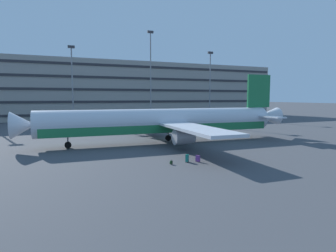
{
  "coord_description": "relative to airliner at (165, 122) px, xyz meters",
  "views": [
    {
      "loc": [
        -17.95,
        -41.25,
        6.88
      ],
      "look_at": [
        -2.82,
        -5.66,
        3.0
      ],
      "focal_mm": 30.53,
      "sensor_mm": 36.0,
      "label": 1
    }
  ],
  "objects": [
    {
      "name": "backpack_small",
      "position": [
        -4.98,
        -13.48,
        -2.94
      ],
      "size": [
        0.39,
        0.35,
        0.49
      ],
      "color": "#264C26",
      "rests_on": "ground_plane"
    },
    {
      "name": "airliner",
      "position": [
        0.0,
        0.0,
        0.0
      ],
      "size": [
        42.12,
        34.1,
        10.73
      ],
      "color": "silver",
      "rests_on": "ground_plane"
    },
    {
      "name": "terminal_structure",
      "position": [
        1.4,
        55.98,
        6.14
      ],
      "size": [
        124.7,
        14.43,
        18.58
      ],
      "color": "gray",
      "rests_on": "ground_plane"
    },
    {
      "name": "light_mast_center_left",
      "position": [
        12.69,
        42.2,
        11.89
      ],
      "size": [
        1.8,
        0.5,
        26.58
      ],
      "color": "gray",
      "rests_on": "ground_plane"
    },
    {
      "name": "suitcase_navy",
      "position": [
        -2.96,
        -13.16,
        -2.72
      ],
      "size": [
        0.47,
        0.47,
        0.92
      ],
      "color": "#147266",
      "rests_on": "ground_plane"
    },
    {
      "name": "suitcase_red",
      "position": [
        -1.87,
        -13.53,
        -2.77
      ],
      "size": [
        0.4,
        0.52,
        0.83
      ],
      "color": "#72388C",
      "rests_on": "ground_plane"
    },
    {
      "name": "ground_plane",
      "position": [
        1.4,
        1.35,
        -3.15
      ],
      "size": [
        600.0,
        600.0,
        0.0
      ],
      "primitive_type": "plane",
      "color": "#424449"
    },
    {
      "name": "light_mast_center_right",
      "position": [
        33.44,
        42.2,
        9.44
      ],
      "size": [
        1.8,
        0.5,
        21.79
      ],
      "color": "gray",
      "rests_on": "ground_plane"
    },
    {
      "name": "light_mast_left",
      "position": [
        -9.86,
        42.2,
        8.9
      ],
      "size": [
        1.8,
        0.5,
        20.75
      ],
      "color": "gray",
      "rests_on": "ground_plane"
    }
  ]
}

